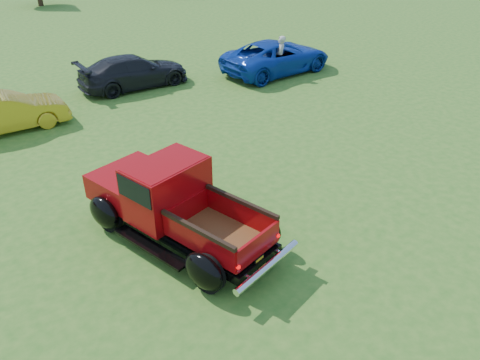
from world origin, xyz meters
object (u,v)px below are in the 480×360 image
(show_car_grey, at_px, (134,72))
(spectator, at_px, (280,57))
(show_car_yellow, at_px, (6,112))
(show_car_blue, at_px, (277,57))
(pickup_truck, at_px, (168,201))

(show_car_grey, distance_m, spectator, 5.88)
(show_car_yellow, distance_m, spectator, 10.41)
(show_car_grey, bearing_deg, show_car_yellow, 107.68)
(show_car_yellow, xyz_separation_m, show_car_grey, (5.05, 1.26, 0.01))
(show_car_yellow, relative_size, show_car_grey, 0.86)
(show_car_grey, bearing_deg, show_car_blue, -106.78)
(pickup_truck, bearing_deg, show_car_grey, 55.13)
(show_car_grey, relative_size, show_car_blue, 0.87)
(show_car_grey, distance_m, show_car_blue, 5.95)
(show_car_yellow, bearing_deg, show_car_blue, -89.61)
(show_car_yellow, distance_m, show_car_grey, 5.20)
(pickup_truck, bearing_deg, show_car_blue, 24.81)
(show_car_yellow, bearing_deg, spectator, -92.57)
(pickup_truck, xyz_separation_m, show_car_blue, (9.47, 6.98, -0.13))
(spectator, bearing_deg, pickup_truck, -5.00)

